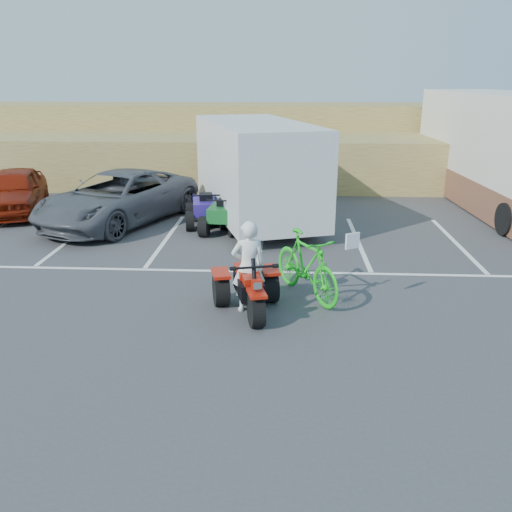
# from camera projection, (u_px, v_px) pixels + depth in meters

# --- Properties ---
(ground) EXTENTS (100.00, 100.00, 0.00)m
(ground) POSITION_uv_depth(u_px,v_px,m) (250.00, 314.00, 10.53)
(ground) COLOR #3C3C3E
(ground) RESTS_ON ground
(parking_stripes) EXTENTS (28.00, 5.16, 0.01)m
(parking_stripes) POSITION_uv_depth(u_px,v_px,m) (293.00, 251.00, 14.33)
(parking_stripes) COLOR white
(parking_stripes) RESTS_ON ground
(grass_embankment) EXTENTS (40.00, 8.50, 3.10)m
(grass_embankment) POSITION_uv_depth(u_px,v_px,m) (272.00, 144.00, 24.74)
(grass_embankment) COLOR olive
(grass_embankment) RESTS_ON ground
(red_trike_atv) EXTENTS (1.72, 2.04, 1.15)m
(red_trike_atv) POSITION_uv_depth(u_px,v_px,m) (250.00, 313.00, 10.59)
(red_trike_atv) COLOR #A51809
(red_trike_atv) RESTS_ON ground
(rider) EXTENTS (0.75, 0.59, 1.82)m
(rider) POSITION_uv_depth(u_px,v_px,m) (248.00, 267.00, 10.44)
(rider) COLOR white
(rider) RESTS_ON ground
(green_dirt_bike) EXTENTS (1.72, 2.30, 1.38)m
(green_dirt_bike) POSITION_uv_depth(u_px,v_px,m) (306.00, 265.00, 11.17)
(green_dirt_bike) COLOR #14BF19
(green_dirt_bike) RESTS_ON ground
(grey_pickup) EXTENTS (4.68, 6.32, 1.60)m
(grey_pickup) POSITION_uv_depth(u_px,v_px,m) (118.00, 198.00, 16.79)
(grey_pickup) COLOR #4A4C52
(grey_pickup) RESTS_ON ground
(red_car) EXTENTS (2.91, 4.70, 1.49)m
(red_car) POSITION_uv_depth(u_px,v_px,m) (14.00, 191.00, 18.08)
(red_car) COLOR maroon
(red_car) RESTS_ON ground
(cargo_trailer) EXTENTS (4.54, 7.09, 3.08)m
(cargo_trailer) POSITION_uv_depth(u_px,v_px,m) (256.00, 168.00, 16.85)
(cargo_trailer) COLOR silver
(cargo_trailer) RESTS_ON ground
(rv_motorhome) EXTENTS (3.28, 10.74, 3.81)m
(rv_motorhome) POSITION_uv_depth(u_px,v_px,m) (501.00, 159.00, 18.71)
(rv_motorhome) COLOR silver
(rv_motorhome) RESTS_ON ground
(quad_atv_blue) EXTENTS (1.54, 1.89, 1.11)m
(quad_atv_blue) POSITION_uv_depth(u_px,v_px,m) (207.00, 225.00, 16.77)
(quad_atv_blue) COLOR navy
(quad_atv_blue) RESTS_ON ground
(quad_atv_green) EXTENTS (1.43, 1.82, 1.12)m
(quad_atv_green) POSITION_uv_depth(u_px,v_px,m) (226.00, 232.00, 16.05)
(quad_atv_green) COLOR #135622
(quad_atv_green) RESTS_ON ground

